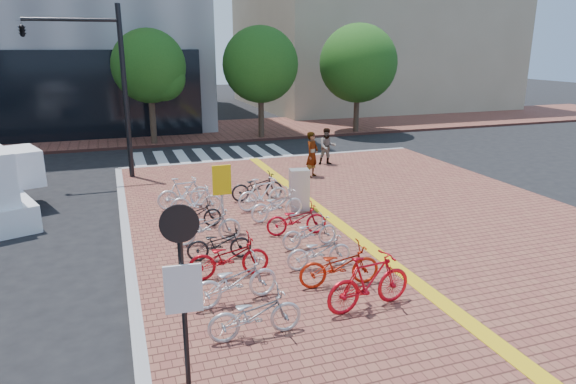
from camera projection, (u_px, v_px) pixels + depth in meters
name	position (u px, v px, depth m)	size (l,w,h in m)	color
ground	(305.00, 271.00, 12.39)	(120.00, 120.00, 0.00)	black
sidewalk	(573.00, 359.00, 8.77)	(14.00, 34.00, 0.15)	brown
tactile_strip	(527.00, 367.00, 8.43)	(0.40, 34.00, 0.01)	gold
kerb_north	(274.00, 159.00, 24.21)	(14.00, 0.25, 0.15)	gray
far_sidewalk	(183.00, 133.00, 31.44)	(70.00, 8.00, 0.15)	brown
building_beige	(368.00, 0.00, 44.62)	(20.00, 18.00, 18.00)	gray
crosswalk	(213.00, 155.00, 25.26)	(7.50, 4.00, 0.01)	silver
street_trees	(279.00, 66.00, 28.69)	(16.20, 4.60, 6.35)	#38281E
bike_0	(255.00, 314.00, 9.20)	(0.61, 1.74, 0.92)	#B7B6BB
bike_1	(235.00, 281.00, 10.43)	(0.64, 1.85, 0.97)	silver
bike_2	(229.00, 257.00, 11.58)	(0.64, 1.85, 0.97)	#AA0C15
bike_3	(219.00, 243.00, 12.58)	(0.55, 1.59, 0.83)	black
bike_4	(207.00, 226.00, 13.59)	(0.64, 1.83, 0.96)	silver
bike_5	(194.00, 215.00, 14.68)	(0.55, 1.59, 0.84)	black
bike_6	(196.00, 201.00, 15.79)	(0.45, 1.60, 0.96)	white
bike_7	(184.00, 193.00, 16.50)	(0.49, 1.72, 1.03)	silver
bike_8	(369.00, 282.00, 10.17)	(0.54, 1.93, 1.16)	red
bike_9	(339.00, 265.00, 11.18)	(0.63, 1.82, 0.95)	#B2220C
bike_10	(319.00, 251.00, 12.09)	(0.56, 1.60, 0.84)	silver
bike_11	(310.00, 232.00, 13.34)	(0.55, 1.59, 0.84)	#B9B9BE
bike_12	(297.00, 219.00, 14.22)	(0.59, 1.70, 0.89)	#AF0C1C
bike_13	(277.00, 205.00, 15.44)	(0.61, 1.76, 0.92)	silver
bike_14	(263.00, 194.00, 16.39)	(0.49, 1.74, 1.05)	white
bike_15	(257.00, 187.00, 17.40)	(0.62, 1.79, 0.94)	black
pedestrian_a	(312.00, 154.00, 20.41)	(0.66, 0.43, 1.81)	gray
pedestrian_b	(327.00, 146.00, 22.53)	(0.78, 0.61, 1.61)	#4D4F62
utility_box	(299.00, 190.00, 16.35)	(0.61, 0.44, 1.32)	silver
yellow_sign	(222.00, 186.00, 14.18)	(0.52, 0.12, 1.94)	#B7B7BC
notice_sign	(182.00, 278.00, 7.33)	(0.56, 0.14, 3.01)	black
traffic_light_pole	(79.00, 61.00, 18.92)	(3.53, 1.36, 6.58)	black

